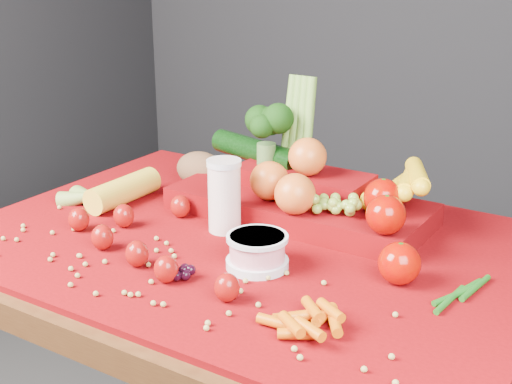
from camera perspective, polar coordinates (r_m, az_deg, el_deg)
The scene contains 12 objects.
table at distance 1.38m, azimuth -0.45°, elevation -7.91°, with size 1.10×0.80×0.75m.
red_cloth at distance 1.33m, azimuth -0.46°, elevation -4.06°, with size 1.05×0.75×0.01m, color #6D0307.
milk_glass at distance 1.35m, azimuth -2.55°, elevation -0.09°, with size 0.07×0.07×0.14m.
yogurt_bowl at distance 1.21m, azimuth 0.10°, elevation -4.69°, with size 0.11×0.11×0.06m.
strawberry_scatter at distance 1.29m, azimuth -9.05°, elevation -3.61°, with size 0.44×0.28×0.05m.
dark_grape_cluster at distance 1.19m, azimuth -6.36°, elevation -6.22°, with size 0.06×0.05×0.03m, color black, non-canonical shape.
soybean_scatter at distance 1.18m, azimuth -5.79°, elevation -6.85°, with size 0.84×0.24×0.01m, color #A89648, non-canonical shape.
corn_ear at distance 1.53m, azimuth -12.35°, elevation -0.22°, with size 0.18×0.23×0.06m.
potato at distance 1.61m, azimuth -4.47°, elevation 1.82°, with size 0.12×0.09×0.08m, color brown.
baby_carrot_pile at distance 1.04m, azimuth 4.38°, elevation -10.07°, with size 0.17×0.17×0.03m, color #C15506, non-canonical shape.
green_bean_pile at distance 1.17m, azimuth 16.24°, elevation -7.83°, with size 0.14×0.12×0.01m, color #155012, non-canonical shape.
produce_mound at distance 1.42m, azimuth 4.17°, elevation 0.21°, with size 0.60×0.35×0.27m.
Camera 1 is at (0.67, -1.02, 1.29)m, focal length 50.00 mm.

